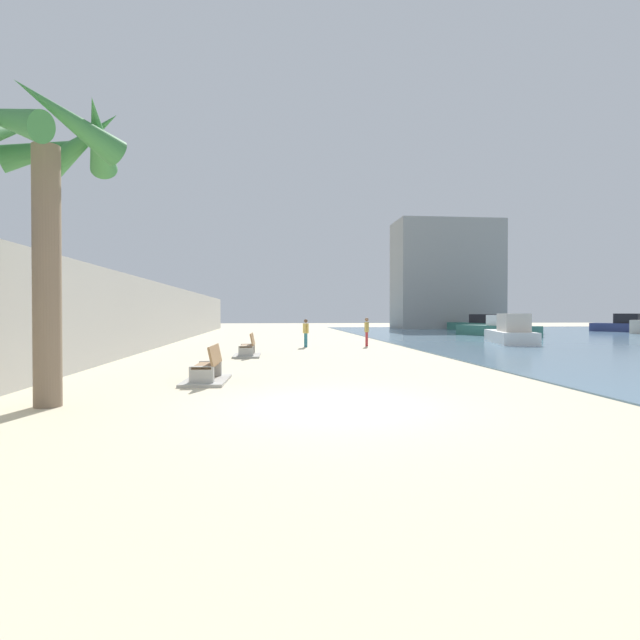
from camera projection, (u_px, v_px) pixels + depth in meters
name	position (u px, v px, depth m)	size (l,w,h in m)	color
ground_plane	(292.00, 346.00, 27.52)	(120.00, 120.00, 0.00)	beige
seawall	(154.00, 315.00, 26.73)	(0.80, 64.00, 3.46)	#ADAAA3
palm_tree	(44.00, 166.00, 9.55)	(3.09, 3.10, 6.15)	#7A6651
bench_near	(207.00, 373.00, 12.99)	(1.18, 2.14, 0.98)	#ADAAA3
bench_far	(248.00, 351.00, 20.66)	(1.13, 2.12, 0.98)	#ADAAA3
person_walking	(306.00, 331.00, 26.24)	(0.30, 0.49, 1.51)	teal
person_standing	(367.00, 330.00, 26.96)	(0.29, 0.49, 1.58)	#B22D33
boat_far_left	(622.00, 325.00, 47.20)	(3.93, 5.05, 1.74)	navy
boat_nearest	(480.00, 325.00, 49.60)	(3.94, 8.23, 1.67)	#337060
boat_distant	(511.00, 332.00, 29.41)	(3.60, 6.80, 1.77)	white
boat_outer	(499.00, 328.00, 38.30)	(4.71, 6.88, 1.64)	#337060
harbor_building	(446.00, 275.00, 57.25)	(12.00, 6.00, 12.49)	gray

